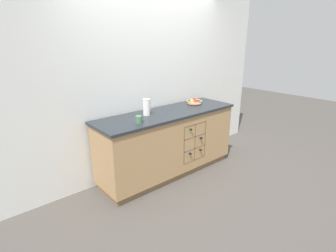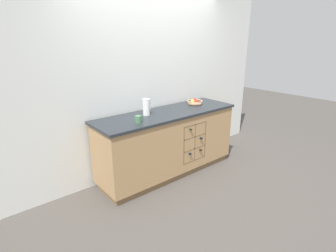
# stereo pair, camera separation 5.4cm
# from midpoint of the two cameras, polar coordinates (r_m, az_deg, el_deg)

# --- Properties ---
(ground_plane) EXTENTS (14.00, 14.00, 0.00)m
(ground_plane) POSITION_cam_midpoint_polar(r_m,az_deg,el_deg) (3.98, 0.39, -9.94)
(ground_plane) COLOR #4C4742
(back_wall) EXTENTS (4.48, 0.06, 2.55)m
(back_wall) POSITION_cam_midpoint_polar(r_m,az_deg,el_deg) (3.84, -3.16, 9.17)
(back_wall) COLOR silver
(back_wall) RESTS_ON ground_plane
(kitchen_island) EXTENTS (2.12, 0.66, 0.93)m
(kitchen_island) POSITION_cam_midpoint_polar(r_m,az_deg,el_deg) (3.78, 0.46, -3.64)
(kitchen_island) COLOR brown
(kitchen_island) RESTS_ON ground_plane
(fruit_bowl) EXTENTS (0.24, 0.24, 0.08)m
(fruit_bowl) POSITION_cam_midpoint_polar(r_m,az_deg,el_deg) (4.09, 6.21, 5.30)
(fruit_bowl) COLOR tan
(fruit_bowl) RESTS_ON kitchen_island
(white_pitcher) EXTENTS (0.15, 0.10, 0.22)m
(white_pitcher) POSITION_cam_midpoint_polar(r_m,az_deg,el_deg) (3.47, -4.27, 4.24)
(white_pitcher) COLOR white
(white_pitcher) RESTS_ON kitchen_island
(ceramic_mug) EXTENTS (0.11, 0.08, 0.09)m
(ceramic_mug) POSITION_cam_midpoint_polar(r_m,az_deg,el_deg) (3.17, -5.96, 1.48)
(ceramic_mug) COLOR #4C7A56
(ceramic_mug) RESTS_ON kitchen_island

